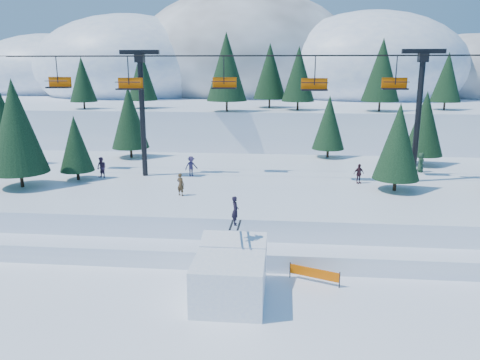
# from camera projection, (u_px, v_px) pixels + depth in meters

# --- Properties ---
(ground) EXTENTS (160.00, 160.00, 0.00)m
(ground) POSITION_uv_depth(u_px,v_px,m) (223.00, 317.00, 21.96)
(ground) COLOR white
(ground) RESTS_ON ground
(mid_shelf) EXTENTS (70.00, 22.00, 2.50)m
(mid_shelf) POSITION_uv_depth(u_px,v_px,m) (251.00, 192.00, 39.08)
(mid_shelf) COLOR white
(mid_shelf) RESTS_ON ground
(berm) EXTENTS (70.00, 6.00, 1.10)m
(berm) POSITION_uv_depth(u_px,v_px,m) (239.00, 244.00, 29.57)
(berm) COLOR white
(berm) RESTS_ON ground
(mountain_ridge) EXTENTS (119.00, 61.47, 26.46)m
(mountain_ridge) POSITION_uv_depth(u_px,v_px,m) (246.00, 77.00, 91.16)
(mountain_ridge) COLOR white
(mountain_ridge) RESTS_ON ground
(jump_kicker) EXTENTS (3.46, 4.71, 4.99)m
(jump_kicker) POSITION_uv_depth(u_px,v_px,m) (230.00, 276.00, 23.40)
(jump_kicker) COLOR white
(jump_kicker) RESTS_ON ground
(chairlift) EXTENTS (46.00, 3.21, 10.28)m
(chairlift) POSITION_uv_depth(u_px,v_px,m) (274.00, 95.00, 37.07)
(chairlift) COLOR black
(chairlift) RESTS_ON mid_shelf
(conifer_stand) EXTENTS (62.12, 18.30, 10.30)m
(conifer_stand) POSITION_uv_depth(u_px,v_px,m) (307.00, 122.00, 38.55)
(conifer_stand) COLOR black
(conifer_stand) RESTS_ON mid_shelf
(distant_skiers) EXTENTS (27.82, 10.39, 1.74)m
(distant_skiers) POSITION_uv_depth(u_px,v_px,m) (240.00, 168.00, 38.40)
(distant_skiers) COLOR #322749
(distant_skiers) RESTS_ON mid_shelf
(banner_near) EXTENTS (2.66, 1.09, 0.90)m
(banner_near) POSITION_uv_depth(u_px,v_px,m) (314.00, 273.00, 25.37)
(banner_near) COLOR black
(banner_near) RESTS_ON ground
(banner_far) EXTENTS (2.72, 0.94, 0.90)m
(banner_far) POSITION_uv_depth(u_px,v_px,m) (408.00, 260.00, 27.08)
(banner_far) COLOR black
(banner_far) RESTS_ON ground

